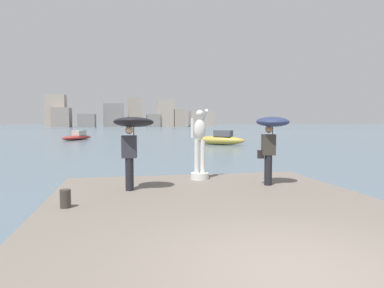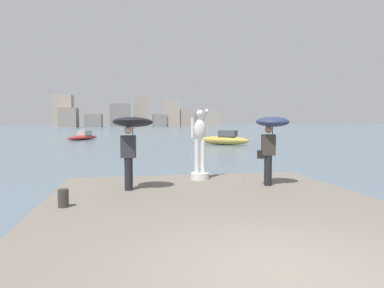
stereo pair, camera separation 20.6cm
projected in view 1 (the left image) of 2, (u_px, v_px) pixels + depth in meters
ground_plane at (141, 139)px, 43.46m from camera, size 400.00×400.00×0.00m
pier at (234, 227)px, 6.65m from camera, size 7.82×10.84×0.40m
statue_white_figure at (200, 150)px, 10.96m from camera, size 0.58×0.85×2.25m
onlooker_left at (132, 132)px, 9.14m from camera, size 1.24×1.26×2.01m
onlooker_right at (271, 132)px, 9.91m from camera, size 1.11×1.12×2.01m
mooring_bollard at (65, 199)px, 7.36m from camera, size 0.23×0.23×0.40m
boat_near at (220, 139)px, 32.94m from camera, size 4.80×4.00×1.40m
boat_mid at (77, 137)px, 41.67m from camera, size 3.88×5.58×1.15m
distant_skyline at (122, 115)px, 137.99m from camera, size 66.06×13.51×12.52m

